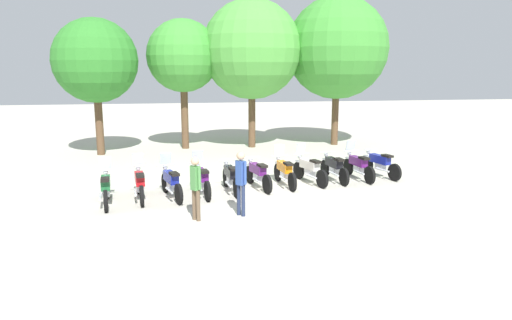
% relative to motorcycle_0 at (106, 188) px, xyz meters
% --- Properties ---
extents(ground_plane, '(80.00, 80.00, 0.00)m').
position_rel_motorcycle_0_xyz_m(ground_plane, '(4.85, 1.08, -0.52)').
color(ground_plane, '#BCB7A8').
extents(motorcycle_0, '(0.62, 2.19, 1.37)m').
position_rel_motorcycle_0_xyz_m(motorcycle_0, '(0.00, 0.00, 0.00)').
color(motorcycle_0, black).
rests_on(motorcycle_0, ground_plane).
extents(motorcycle_1, '(0.62, 2.18, 1.37)m').
position_rel_motorcycle_0_xyz_m(motorcycle_1, '(0.97, 0.37, 0.00)').
color(motorcycle_1, black).
rests_on(motorcycle_1, ground_plane).
extents(motorcycle_2, '(0.81, 2.13, 1.37)m').
position_rel_motorcycle_0_xyz_m(motorcycle_2, '(1.93, 0.40, 0.00)').
color(motorcycle_2, black).
rests_on(motorcycle_2, ground_plane).
extents(motorcycle_3, '(0.63, 2.18, 1.37)m').
position_rel_motorcycle_0_xyz_m(motorcycle_3, '(2.91, 0.62, 0.00)').
color(motorcycle_3, black).
rests_on(motorcycle_3, ground_plane).
extents(motorcycle_4, '(0.62, 2.19, 0.99)m').
position_rel_motorcycle_0_xyz_m(motorcycle_4, '(3.88, 0.84, -0.01)').
color(motorcycle_4, black).
rests_on(motorcycle_4, ground_plane).
extents(motorcycle_5, '(0.72, 2.16, 0.99)m').
position_rel_motorcycle_0_xyz_m(motorcycle_5, '(4.84, 1.16, -0.01)').
color(motorcycle_5, black).
rests_on(motorcycle_5, ground_plane).
extents(motorcycle_6, '(0.62, 2.19, 1.37)m').
position_rel_motorcycle_0_xyz_m(motorcycle_6, '(5.82, 1.35, 0.00)').
color(motorcycle_6, black).
rests_on(motorcycle_6, ground_plane).
extents(motorcycle_7, '(0.83, 2.13, 1.37)m').
position_rel_motorcycle_0_xyz_m(motorcycle_7, '(6.78, 1.57, 0.00)').
color(motorcycle_7, black).
rests_on(motorcycle_7, ground_plane).
extents(motorcycle_8, '(0.62, 2.19, 0.99)m').
position_rel_motorcycle_0_xyz_m(motorcycle_8, '(7.76, 1.76, -0.01)').
color(motorcycle_8, black).
rests_on(motorcycle_8, ground_plane).
extents(motorcycle_9, '(0.62, 2.18, 1.37)m').
position_rel_motorcycle_0_xyz_m(motorcycle_9, '(8.72, 1.86, 0.00)').
color(motorcycle_9, black).
rests_on(motorcycle_9, ground_plane).
extents(motorcycle_10, '(0.83, 2.13, 0.99)m').
position_rel_motorcycle_0_xyz_m(motorcycle_10, '(9.69, 2.11, -0.01)').
color(motorcycle_10, black).
rests_on(motorcycle_10, ground_plane).
extents(person_0, '(0.34, 0.36, 1.82)m').
position_rel_motorcycle_0_xyz_m(person_0, '(3.86, -1.78, 0.57)').
color(person_0, '#232D4C').
rests_on(person_0, ground_plane).
extents(person_1, '(0.32, 0.37, 1.75)m').
position_rel_motorcycle_0_xyz_m(person_1, '(2.62, -1.99, 0.52)').
color(person_1, brown).
rests_on(person_1, ground_plane).
extents(tree_0, '(3.86, 3.86, 6.30)m').
position_rel_motorcycle_0_xyz_m(tree_0, '(-1.41, 8.67, 3.84)').
color(tree_0, brown).
rests_on(tree_0, ground_plane).
extents(tree_1, '(3.59, 3.59, 6.42)m').
position_rel_motorcycle_0_xyz_m(tree_1, '(2.58, 9.79, 4.09)').
color(tree_1, brown).
rests_on(tree_1, ground_plane).
extents(tree_2, '(4.97, 4.97, 7.44)m').
position_rel_motorcycle_0_xyz_m(tree_2, '(5.99, 9.62, 4.42)').
color(tree_2, brown).
rests_on(tree_2, ground_plane).
extents(tree_3, '(5.24, 5.24, 7.67)m').
position_rel_motorcycle_0_xyz_m(tree_3, '(10.47, 9.68, 4.52)').
color(tree_3, brown).
rests_on(tree_3, ground_plane).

